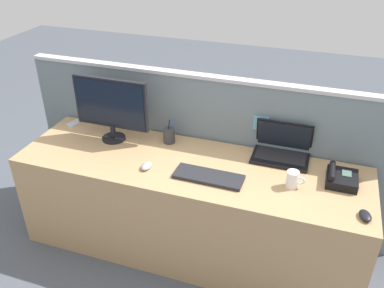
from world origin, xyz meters
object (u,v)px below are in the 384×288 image
keyboard_main (209,177)px  cell_phone_silver_slab (75,123)px  computer_mouse_right_hand (146,166)px  pen_cup (169,135)px  desktop_monitor (111,106)px  laptop (282,148)px  desk_phone (341,178)px  coffee_mug (293,179)px  computer_mouse_left_hand (365,216)px

keyboard_main → cell_phone_silver_slab: bearing=163.6°
computer_mouse_right_hand → pen_cup: 0.35m
computer_mouse_right_hand → pen_cup: pen_cup is taller
desktop_monitor → laptop: size_ratio=1.48×
desk_phone → coffee_mug: (-0.27, -0.13, 0.02)m
desk_phone → computer_mouse_right_hand: size_ratio=1.99×
pen_cup → computer_mouse_left_hand: bearing=-18.0°
computer_mouse_right_hand → keyboard_main: bearing=1.2°
desk_phone → cell_phone_silver_slab: size_ratio=1.48×
computer_mouse_right_hand → laptop: bearing=26.2°
desktop_monitor → desk_phone: size_ratio=2.70×
laptop → cell_phone_silver_slab: (-1.56, -0.03, -0.06)m
cell_phone_silver_slab → pen_cup: bearing=12.0°
laptop → pen_cup: (-0.77, -0.06, -0.01)m
pen_cup → coffee_mug: (0.88, -0.26, -0.00)m
coffee_mug → laptop: bearing=108.8°
keyboard_main → pen_cup: bearing=140.3°
computer_mouse_right_hand → cell_phone_silver_slab: 0.86m
desk_phone → cell_phone_silver_slab: 1.94m
desktop_monitor → computer_mouse_left_hand: size_ratio=5.37×
keyboard_main → coffee_mug: (0.49, 0.08, 0.04)m
computer_mouse_left_hand → desktop_monitor: bearing=153.8°
keyboard_main → desktop_monitor: bearing=162.8°
pen_cup → coffee_mug: bearing=-16.3°
coffee_mug → pen_cup: bearing=163.7°
keyboard_main → desk_phone: bearing=16.2°
computer_mouse_right_hand → pen_cup: size_ratio=0.52×
desk_phone → coffee_mug: coffee_mug is taller
computer_mouse_right_hand → coffee_mug: (0.89, 0.10, 0.04)m
laptop → desk_phone: size_ratio=1.83×
desktop_monitor → laptop: desktop_monitor is taller
desktop_monitor → laptop: (1.16, 0.14, -0.20)m
coffee_mug → computer_mouse_right_hand: bearing=-173.9°
desk_phone → cell_phone_silver_slab: desk_phone is taller
laptop → computer_mouse_right_hand: size_ratio=3.64×
desktop_monitor → computer_mouse_left_hand: desktop_monitor is taller
computer_mouse_right_hand → coffee_mug: 0.90m
keyboard_main → cell_phone_silver_slab: (-1.18, 0.36, -0.01)m
desktop_monitor → cell_phone_silver_slab: (-0.40, 0.11, -0.25)m
computer_mouse_right_hand → pen_cup: (0.02, 0.35, 0.04)m
desktop_monitor → desk_phone: bearing=-1.6°
desk_phone → pen_cup: (-1.15, 0.12, 0.02)m
desktop_monitor → computer_mouse_right_hand: size_ratio=5.37×
pen_cup → cell_phone_silver_slab: size_ratio=1.42×
keyboard_main → computer_mouse_right_hand: (-0.40, -0.02, 0.01)m
computer_mouse_right_hand → cell_phone_silver_slab: bearing=151.9°
desktop_monitor → pen_cup: size_ratio=2.81×
computer_mouse_left_hand → coffee_mug: coffee_mug is taller
desktop_monitor → desk_phone: 1.55m
desk_phone → coffee_mug: bearing=-153.4°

